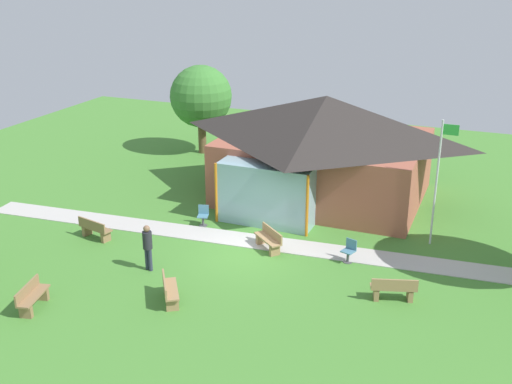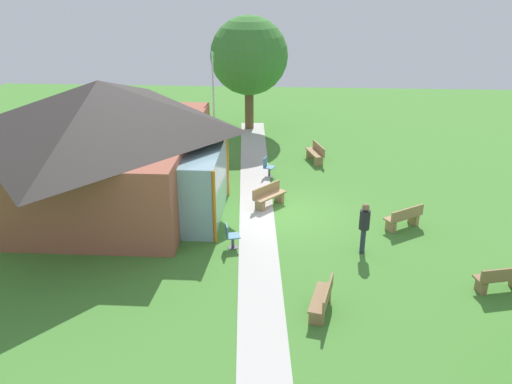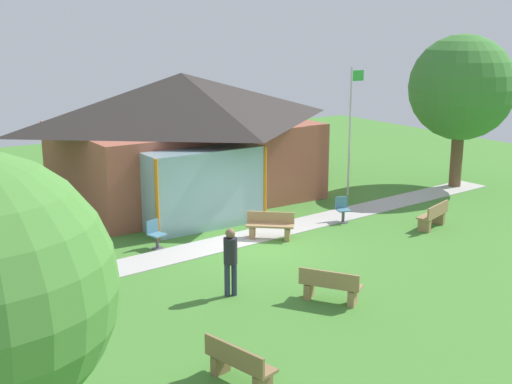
# 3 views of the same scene
# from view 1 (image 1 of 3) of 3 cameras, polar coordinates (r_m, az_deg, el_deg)

# --- Properties ---
(ground_plane) EXTENTS (44.00, 44.00, 0.00)m
(ground_plane) POSITION_cam_1_polar(r_m,az_deg,el_deg) (23.95, -0.85, -5.61)
(ground_plane) COLOR #478433
(pavilion) EXTENTS (9.90, 8.67, 4.78)m
(pavilion) POSITION_cam_1_polar(r_m,az_deg,el_deg) (28.82, 6.12, 4.20)
(pavilion) COLOR #A35642
(pavilion) RESTS_ON ground_plane
(footpath) EXTENTS (24.24, 3.18, 0.03)m
(footpath) POSITION_cam_1_polar(r_m,az_deg,el_deg) (24.84, 0.13, -4.55)
(footpath) COLOR #BCB7B2
(footpath) RESTS_ON ground_plane
(flagpole) EXTENTS (0.64, 0.08, 5.01)m
(flagpole) POSITION_cam_1_polar(r_m,az_deg,el_deg) (24.61, 16.25, 1.30)
(flagpole) COLOR silver
(flagpole) RESTS_ON ground_plane
(bench_mid_right) EXTENTS (1.56, 0.87, 0.84)m
(bench_mid_right) POSITION_cam_1_polar(r_m,az_deg,el_deg) (21.17, 12.43, -8.67)
(bench_mid_right) COLOR #9E7A51
(bench_mid_right) RESTS_ON ground_plane
(bench_mid_left) EXTENTS (1.56, 0.76, 0.84)m
(bench_mid_left) POSITION_cam_1_polar(r_m,az_deg,el_deg) (25.80, -14.47, -3.32)
(bench_mid_left) COLOR olive
(bench_mid_left) RESTS_ON ground_plane
(bench_front_left) EXTENTS (0.78, 1.56, 0.84)m
(bench_front_left) POSITION_cam_1_polar(r_m,az_deg,el_deg) (21.49, -19.73, -9.01)
(bench_front_left) COLOR olive
(bench_front_left) RESTS_ON ground_plane
(bench_front_center) EXTENTS (1.20, 1.49, 0.84)m
(bench_front_center) POSITION_cam_1_polar(r_m,az_deg,el_deg) (20.81, -7.91, -8.90)
(bench_front_center) COLOR #9E7A51
(bench_front_center) RESTS_ON ground_plane
(bench_rear_near_path) EXTENTS (1.42, 1.31, 0.84)m
(bench_rear_near_path) POSITION_cam_1_polar(r_m,az_deg,el_deg) (24.09, 1.19, -4.38)
(bench_rear_near_path) COLOR #9E7A51
(bench_rear_near_path) RESTS_ON ground_plane
(patio_chair_west) EXTENTS (0.54, 0.54, 0.86)m
(patio_chair_west) POSITION_cam_1_polar(r_m,az_deg,el_deg) (26.31, -4.84, -2.19)
(patio_chair_west) COLOR teal
(patio_chair_west) RESTS_ON ground_plane
(patio_chair_lawn_spare) EXTENTS (0.56, 0.56, 0.86)m
(patio_chair_lawn_spare) POSITION_cam_1_polar(r_m,az_deg,el_deg) (23.41, 8.48, -5.36)
(patio_chair_lawn_spare) COLOR teal
(patio_chair_lawn_spare) RESTS_ON ground_plane
(visitor_strolling_lawn) EXTENTS (0.34, 0.34, 1.74)m
(visitor_strolling_lawn) POSITION_cam_1_polar(r_m,az_deg,el_deg) (22.63, -9.85, -4.70)
(visitor_strolling_lawn) COLOR #2D3347
(visitor_strolling_lawn) RESTS_ON ground_plane
(tree_behind_pavilion_left) EXTENTS (3.47, 3.47, 5.02)m
(tree_behind_pavilion_left) POSITION_cam_1_polar(r_m,az_deg,el_deg) (35.48, -5.04, 8.65)
(tree_behind_pavilion_left) COLOR brown
(tree_behind_pavilion_left) RESTS_ON ground_plane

